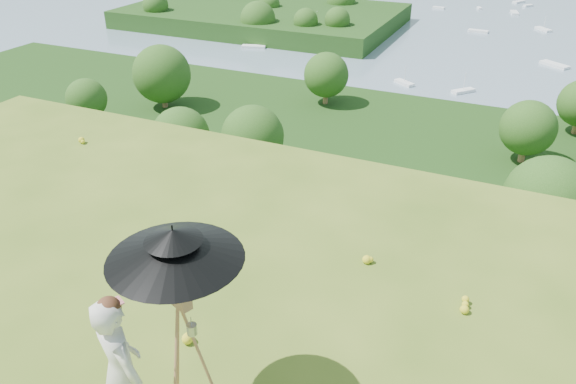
% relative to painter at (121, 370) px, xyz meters
% --- Properties ---
extents(forest_slope, '(140.00, 56.00, 22.00)m').
position_rel_painter_xyz_m(forest_slope, '(-1.98, 34.90, -29.84)').
color(forest_slope, black).
rests_on(forest_slope, bay_water).
extents(shoreline_tier, '(170.00, 28.00, 8.00)m').
position_rel_painter_xyz_m(shoreline_tier, '(-1.98, 74.90, -36.84)').
color(shoreline_tier, gray).
rests_on(shoreline_tier, bay_water).
extents(peninsula, '(90.00, 60.00, 12.00)m').
position_rel_painter_xyz_m(peninsula, '(-76.98, 154.90, -29.84)').
color(peninsula, black).
rests_on(peninsula, bay_water).
extents(slope_trees, '(110.00, 50.00, 6.00)m').
position_rel_painter_xyz_m(slope_trees, '(-1.98, 34.90, -15.84)').
color(slope_trees, '#234B16').
rests_on(slope_trees, forest_slope).
extents(harbor_town, '(110.00, 22.00, 5.00)m').
position_rel_painter_xyz_m(harbor_town, '(-1.98, 74.90, -30.34)').
color(harbor_town, silver).
rests_on(harbor_town, shoreline_tier).
extents(moored_boats, '(140.00, 140.00, 0.70)m').
position_rel_painter_xyz_m(moored_boats, '(-14.48, 160.90, -34.49)').
color(moored_boats, white).
rests_on(moored_boats, bay_water).
extents(wildflowers, '(10.00, 10.50, 0.12)m').
position_rel_painter_xyz_m(wildflowers, '(-1.98, 0.15, -0.78)').
color(wildflowers, yellow).
rests_on(wildflowers, ground).
extents(painter, '(0.72, 0.62, 1.67)m').
position_rel_painter_xyz_m(painter, '(0.00, 0.00, 0.00)').
color(painter, beige).
rests_on(painter, ground).
extents(field_easel, '(0.84, 0.84, 1.71)m').
position_rel_painter_xyz_m(field_easel, '(0.36, 0.50, 0.02)').
color(field_easel, '#B07A4A').
rests_on(field_easel, ground).
extents(sun_umbrella, '(1.67, 1.67, 0.81)m').
position_rel_painter_xyz_m(sun_umbrella, '(0.37, 0.52, 0.98)').
color(sun_umbrella, black).
rests_on(sun_umbrella, field_easel).
extents(painter_cap, '(0.30, 0.32, 0.10)m').
position_rel_painter_xyz_m(painter_cap, '(0.00, 0.00, 0.79)').
color(painter_cap, '#E57D7F').
rests_on(painter_cap, painter).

